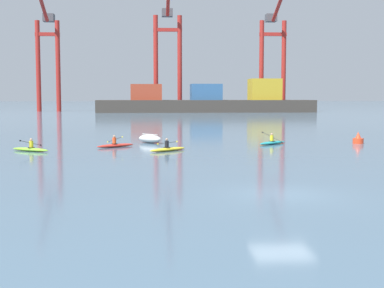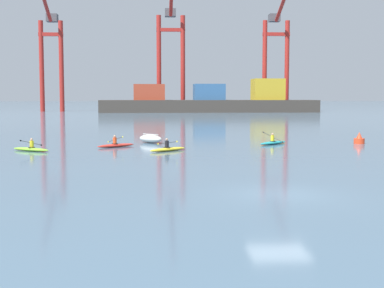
# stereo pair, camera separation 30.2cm
# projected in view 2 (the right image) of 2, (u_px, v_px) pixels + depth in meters

# --- Properties ---
(ground_plane) EXTENTS (800.00, 800.00, 0.00)m
(ground_plane) POSITION_uv_depth(u_px,v_px,m) (279.00, 194.00, 22.45)
(ground_plane) COLOR #425B70
(container_barge) EXTENTS (53.67, 9.24, 8.29)m
(container_barge) POSITION_uv_depth(u_px,v_px,m) (211.00, 102.00, 135.00)
(container_barge) COLOR #38332D
(container_barge) RESTS_ON ground
(gantry_crane_west) EXTENTS (6.24, 21.07, 32.08)m
(gantry_crane_west) POSITION_uv_depth(u_px,v_px,m) (51.00, 48.00, 139.44)
(gantry_crane_west) COLOR maroon
(gantry_crane_west) RESTS_ON ground
(gantry_crane_west_mid) EXTENTS (7.41, 18.00, 36.66)m
(gantry_crane_west_mid) POSITION_uv_depth(u_px,v_px,m) (171.00, 44.00, 140.06)
(gantry_crane_west_mid) COLOR maroon
(gantry_crane_west_mid) RESTS_ON ground
(gantry_crane_east_mid) EXTENTS (7.17, 18.90, 31.57)m
(gantry_crane_east_mid) POSITION_uv_depth(u_px,v_px,m) (276.00, 49.00, 142.43)
(gantry_crane_east_mid) COLOR maroon
(gantry_crane_east_mid) RESTS_ON ground
(capsized_dinghy) EXTENTS (2.55, 2.67, 0.76)m
(capsized_dinghy) POSITION_uv_depth(u_px,v_px,m) (151.00, 139.00, 47.00)
(capsized_dinghy) COLOR beige
(capsized_dinghy) RESTS_ON ground
(channel_buoy) EXTENTS (0.90, 0.90, 1.00)m
(channel_buoy) POSITION_uv_depth(u_px,v_px,m) (359.00, 139.00, 46.14)
(channel_buoy) COLOR red
(channel_buoy) RESTS_ON ground
(kayak_lime) EXTENTS (3.19, 2.34, 0.95)m
(kayak_lime) POSITION_uv_depth(u_px,v_px,m) (31.00, 149.00, 39.92)
(kayak_lime) COLOR #7ABC2D
(kayak_lime) RESTS_ON ground
(kayak_teal) EXTENTS (2.96, 2.68, 1.05)m
(kayak_teal) POSITION_uv_depth(u_px,v_px,m) (273.00, 142.00, 45.47)
(kayak_teal) COLOR teal
(kayak_teal) RESTS_ON ground
(kayak_red) EXTENTS (3.07, 2.53, 0.95)m
(kayak_red) POSITION_uv_depth(u_px,v_px,m) (116.00, 145.00, 43.06)
(kayak_red) COLOR red
(kayak_red) RESTS_ON ground
(kayak_yellow) EXTENTS (2.99, 2.64, 0.95)m
(kayak_yellow) POSITION_uv_depth(u_px,v_px,m) (168.00, 149.00, 39.94)
(kayak_yellow) COLOR yellow
(kayak_yellow) RESTS_ON ground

